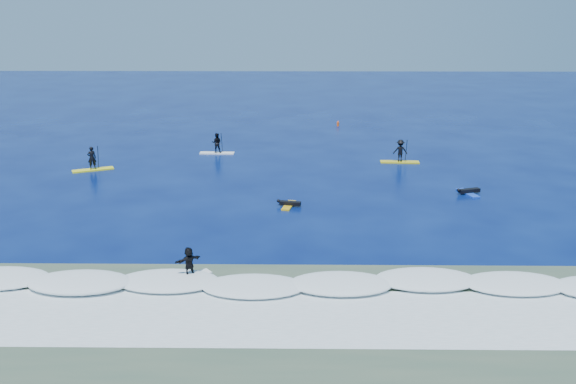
{
  "coord_description": "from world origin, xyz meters",
  "views": [
    {
      "loc": [
        -1.09,
        -37.0,
        12.77
      ],
      "look_at": [
        -1.59,
        3.01,
        0.6
      ],
      "focal_mm": 40.0,
      "sensor_mm": 36.0,
      "label": 1
    }
  ],
  "objects_px": {
    "sup_paddler_left": "(92,162)",
    "sup_paddler_right": "(400,152)",
    "sup_paddler_center": "(217,145)",
    "marker_buoy": "(338,124)",
    "prone_paddler_near": "(289,204)",
    "prone_paddler_far": "(468,192)",
    "wave_surfer": "(189,264)"
  },
  "relations": [
    {
      "from": "sup_paddler_left",
      "to": "prone_paddler_far",
      "type": "distance_m",
      "value": 27.97
    },
    {
      "from": "sup_paddler_center",
      "to": "prone_paddler_far",
      "type": "height_order",
      "value": "sup_paddler_center"
    },
    {
      "from": "sup_paddler_right",
      "to": "prone_paddler_near",
      "type": "bearing_deg",
      "value": -124.39
    },
    {
      "from": "prone_paddler_near",
      "to": "sup_paddler_center",
      "type": "bearing_deg",
      "value": 36.28
    },
    {
      "from": "prone_paddler_far",
      "to": "wave_surfer",
      "type": "distance_m",
      "value": 21.86
    },
    {
      "from": "sup_paddler_left",
      "to": "prone_paddler_far",
      "type": "bearing_deg",
      "value": -36.59
    },
    {
      "from": "sup_paddler_right",
      "to": "marker_buoy",
      "type": "relative_size",
      "value": 5.05
    },
    {
      "from": "sup_paddler_right",
      "to": "prone_paddler_near",
      "type": "height_order",
      "value": "sup_paddler_right"
    },
    {
      "from": "sup_paddler_left",
      "to": "prone_paddler_far",
      "type": "relative_size",
      "value": 1.4
    },
    {
      "from": "sup_paddler_left",
      "to": "sup_paddler_center",
      "type": "relative_size",
      "value": 1.06
    },
    {
      "from": "prone_paddler_far",
      "to": "marker_buoy",
      "type": "distance_m",
      "value": 24.89
    },
    {
      "from": "wave_surfer",
      "to": "marker_buoy",
      "type": "relative_size",
      "value": 3.27
    },
    {
      "from": "sup_paddler_right",
      "to": "wave_surfer",
      "type": "xyz_separation_m",
      "value": [
        -13.37,
        -22.66,
        0.01
      ]
    },
    {
      "from": "sup_paddler_left",
      "to": "sup_paddler_right",
      "type": "bearing_deg",
      "value": -18.11
    },
    {
      "from": "sup_paddler_right",
      "to": "marker_buoy",
      "type": "xyz_separation_m",
      "value": [
        -4.04,
        15.23,
        -0.58
      ]
    },
    {
      "from": "sup_paddler_left",
      "to": "prone_paddler_near",
      "type": "bearing_deg",
      "value": -54.29
    },
    {
      "from": "prone_paddler_far",
      "to": "wave_surfer",
      "type": "height_order",
      "value": "wave_surfer"
    },
    {
      "from": "wave_surfer",
      "to": "marker_buoy",
      "type": "height_order",
      "value": "wave_surfer"
    },
    {
      "from": "prone_paddler_far",
      "to": "sup_paddler_right",
      "type": "bearing_deg",
      "value": 3.4
    },
    {
      "from": "prone_paddler_far",
      "to": "marker_buoy",
      "type": "xyz_separation_m",
      "value": [
        -7.35,
        23.78,
        0.12
      ]
    },
    {
      "from": "sup_paddler_center",
      "to": "wave_surfer",
      "type": "height_order",
      "value": "sup_paddler_center"
    },
    {
      "from": "sup_paddler_center",
      "to": "prone_paddler_near",
      "type": "height_order",
      "value": "sup_paddler_center"
    },
    {
      "from": "sup_paddler_center",
      "to": "marker_buoy",
      "type": "distance_m",
      "value": 16.57
    },
    {
      "from": "sup_paddler_left",
      "to": "marker_buoy",
      "type": "relative_size",
      "value": 5.01
    },
    {
      "from": "marker_buoy",
      "to": "prone_paddler_far",
      "type": "bearing_deg",
      "value": -72.83
    },
    {
      "from": "sup_paddler_right",
      "to": "sup_paddler_center",
      "type": "bearing_deg",
      "value": 172.43
    },
    {
      "from": "prone_paddler_near",
      "to": "wave_surfer",
      "type": "bearing_deg",
      "value": 170.58
    },
    {
      "from": "sup_paddler_left",
      "to": "prone_paddler_near",
      "type": "height_order",
      "value": "sup_paddler_left"
    },
    {
      "from": "sup_paddler_left",
      "to": "prone_paddler_far",
      "type": "xyz_separation_m",
      "value": [
        27.35,
        -5.83,
        -0.52
      ]
    },
    {
      "from": "sup_paddler_left",
      "to": "wave_surfer",
      "type": "xyz_separation_m",
      "value": [
        10.67,
        -19.95,
        0.18
      ]
    },
    {
      "from": "sup_paddler_left",
      "to": "prone_paddler_near",
      "type": "xyz_separation_m",
      "value": [
        15.21,
        -8.69,
        -0.54
      ]
    },
    {
      "from": "sup_paddler_left",
      "to": "sup_paddler_center",
      "type": "height_order",
      "value": "sup_paddler_left"
    }
  ]
}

